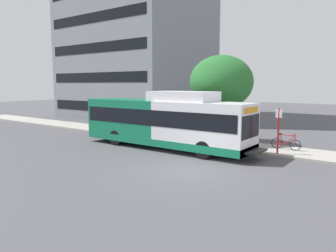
{
  "coord_description": "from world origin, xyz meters",
  "views": [
    {
      "loc": [
        -12.33,
        -8.14,
        4.07
      ],
      "look_at": [
        2.9,
        3.2,
        1.6
      ],
      "focal_mm": 34.33,
      "sensor_mm": 36.0,
      "label": 1
    }
  ],
  "objects_px": {
    "transit_bus": "(165,122)",
    "bus_stop_sign_pole": "(278,127)",
    "bicycle_parked": "(286,143)",
    "street_tree_near_stop": "(221,82)"
  },
  "relations": [
    {
      "from": "transit_bus",
      "to": "street_tree_near_stop",
      "type": "relative_size",
      "value": 2.07
    },
    {
      "from": "transit_bus",
      "to": "street_tree_near_stop",
      "type": "height_order",
      "value": "street_tree_near_stop"
    },
    {
      "from": "transit_bus",
      "to": "bicycle_parked",
      "type": "relative_size",
      "value": 6.96
    },
    {
      "from": "transit_bus",
      "to": "bus_stop_sign_pole",
      "type": "distance_m",
      "value": 6.84
    },
    {
      "from": "transit_bus",
      "to": "bus_stop_sign_pole",
      "type": "relative_size",
      "value": 4.71
    },
    {
      "from": "bus_stop_sign_pole",
      "to": "bicycle_parked",
      "type": "bearing_deg",
      "value": -1.35
    },
    {
      "from": "bus_stop_sign_pole",
      "to": "bicycle_parked",
      "type": "relative_size",
      "value": 1.48
    },
    {
      "from": "bus_stop_sign_pole",
      "to": "street_tree_near_stop",
      "type": "relative_size",
      "value": 0.44
    },
    {
      "from": "bus_stop_sign_pole",
      "to": "bicycle_parked",
      "type": "xyz_separation_m",
      "value": [
        1.46,
        -0.03,
        -1.09
      ]
    },
    {
      "from": "transit_bus",
      "to": "bus_stop_sign_pole",
      "type": "bearing_deg",
      "value": -72.83
    }
  ]
}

